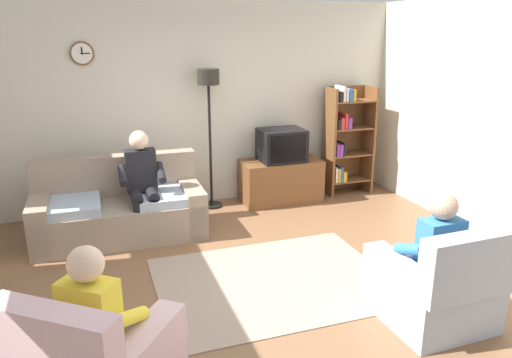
# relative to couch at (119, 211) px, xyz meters

# --- Properties ---
(ground_plane) EXTENTS (12.00, 12.00, 0.00)m
(ground_plane) POSITION_rel_couch_xyz_m (1.17, -1.72, -0.31)
(ground_plane) COLOR brown
(back_wall_assembly) EXTENTS (6.20, 0.17, 2.70)m
(back_wall_assembly) POSITION_rel_couch_xyz_m (1.17, 0.94, 1.04)
(back_wall_assembly) COLOR beige
(back_wall_assembly) RESTS_ON ground_plane
(couch) EXTENTS (1.91, 0.91, 0.90)m
(couch) POSITION_rel_couch_xyz_m (0.00, 0.00, 0.00)
(couch) COLOR gray
(couch) RESTS_ON ground_plane
(tv_stand) EXTENTS (1.10, 0.56, 0.59)m
(tv_stand) POSITION_rel_couch_xyz_m (2.23, 0.53, -0.02)
(tv_stand) COLOR brown
(tv_stand) RESTS_ON ground_plane
(tv) EXTENTS (0.60, 0.49, 0.44)m
(tv) POSITION_rel_couch_xyz_m (2.23, 0.51, 0.50)
(tv) COLOR black
(tv) RESTS_ON tv_stand
(bookshelf) EXTENTS (0.68, 0.36, 1.58)m
(bookshelf) POSITION_rel_couch_xyz_m (3.26, 0.61, 0.51)
(bookshelf) COLOR brown
(bookshelf) RESTS_ON ground_plane
(floor_lamp) EXTENTS (0.28, 0.28, 1.85)m
(floor_lamp) POSITION_rel_couch_xyz_m (1.26, 0.63, 1.14)
(floor_lamp) COLOR black
(floor_lamp) RESTS_ON ground_plane
(armchair_near_bookshelf) EXTENTS (0.82, 0.90, 0.90)m
(armchair_near_bookshelf) POSITION_rel_couch_xyz_m (2.31, -2.65, -0.02)
(armchair_near_bookshelf) COLOR #9EADBC
(armchair_near_bookshelf) RESTS_ON ground_plane
(area_rug) EXTENTS (2.20, 1.70, 0.01)m
(area_rug) POSITION_rel_couch_xyz_m (1.30, -1.61, -0.31)
(area_rug) COLOR gray
(area_rug) RESTS_ON ground_plane
(person_on_couch) EXTENTS (0.51, 0.54, 1.24)m
(person_on_couch) POSITION_rel_couch_xyz_m (0.28, -0.11, 0.39)
(person_on_couch) COLOR black
(person_on_couch) RESTS_ON ground_plane
(person_in_left_armchair) EXTENTS (0.62, 0.64, 1.12)m
(person_in_left_armchair) POSITION_rel_couch_xyz_m (-0.29, -2.70, 0.29)
(person_in_left_armchair) COLOR yellow
(person_in_left_armchair) RESTS_ON ground_plane
(person_in_right_armchair) EXTENTS (0.52, 0.54, 1.12)m
(person_in_right_armchair) POSITION_rel_couch_xyz_m (2.30, -2.57, 0.29)
(person_in_right_armchair) COLOR #3372B2
(person_in_right_armchair) RESTS_ON ground_plane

